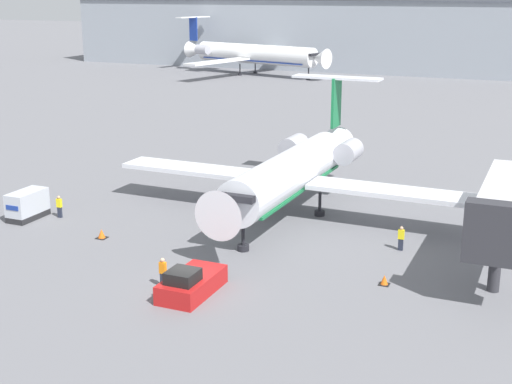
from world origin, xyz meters
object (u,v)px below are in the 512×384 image
object	(u,v)px
worker_by_wing	(401,238)
worker_on_apron	(59,206)
airplane_main	(292,171)
traffic_cone_left	(102,234)
worker_near_tug	(163,272)
traffic_cone_right	(384,280)
pushback_tug	(191,283)
luggage_cart	(27,205)
jet_bridge	(504,207)
airplane_parked_far_right	(252,54)

from	to	relation	value
worker_by_wing	worker_on_apron	world-z (taller)	worker_on_apron
airplane_main	worker_by_wing	xyz separation A→B (m)	(9.61, -4.55, -2.62)
airplane_main	traffic_cone_left	size ratio (longest dim) A/B	40.61
worker_near_tug	traffic_cone_right	bearing A→B (deg)	25.07
worker_by_wing	traffic_cone_right	size ratio (longest dim) A/B	2.69
pushback_tug	traffic_cone_right	size ratio (longest dim) A/B	7.55
traffic_cone_right	worker_by_wing	bearing A→B (deg)	93.44
worker_near_tug	worker_by_wing	size ratio (longest dim) A/B	1.09
worker_by_wing	pushback_tug	bearing A→B (deg)	-128.78
traffic_cone_right	traffic_cone_left	bearing A→B (deg)	179.38
luggage_cart	jet_bridge	distance (m)	34.51
traffic_cone_left	luggage_cart	bearing A→B (deg)	168.99
worker_near_tug	traffic_cone_right	size ratio (longest dim) A/B	2.94
worker_by_wing	jet_bridge	size ratio (longest dim) A/B	0.13
airplane_main	traffic_cone_right	xyz separation A→B (m)	(9.98, -10.75, -3.21)
airplane_parked_far_right	jet_bridge	xyz separation A→B (m)	(57.00, -92.56, 0.19)
airplane_main	worker_near_tug	world-z (taller)	airplane_main
airplane_main	jet_bridge	xyz separation A→B (m)	(16.04, -6.61, 0.95)
airplane_main	worker_on_apron	size ratio (longest dim) A/B	16.73
luggage_cart	traffic_cone_right	xyz separation A→B (m)	(28.21, -1.75, -0.80)
airplane_main	worker_near_tug	xyz separation A→B (m)	(-1.95, -16.33, -2.52)
airplane_main	pushback_tug	bearing A→B (deg)	-89.92
worker_near_tug	luggage_cart	bearing A→B (deg)	155.78
luggage_cart	worker_by_wing	world-z (taller)	luggage_cart
luggage_cart	traffic_cone_left	bearing A→B (deg)	-11.01
pushback_tug	traffic_cone_left	bearing A→B (deg)	150.25
airplane_main	traffic_cone_right	world-z (taller)	airplane_main
worker_near_tug	worker_by_wing	distance (m)	16.50
jet_bridge	worker_by_wing	bearing A→B (deg)	162.21
traffic_cone_left	worker_near_tug	bearing A→B (deg)	-34.47
pushback_tug	worker_on_apron	size ratio (longest dim) A/B	2.71
luggage_cart	jet_bridge	xyz separation A→B (m)	(34.27, 2.39, 3.36)
worker_near_tug	airplane_parked_far_right	world-z (taller)	airplane_parked_far_right
worker_near_tug	worker_on_apron	xyz separation A→B (m)	(-14.20, 8.50, -0.06)
airplane_main	worker_near_tug	distance (m)	16.63
worker_by_wing	jet_bridge	xyz separation A→B (m)	(6.43, -2.06, 3.56)
worker_on_apron	jet_bridge	distance (m)	32.40
luggage_cart	worker_near_tug	distance (m)	17.85
pushback_tug	traffic_cone_right	world-z (taller)	pushback_tug
airplane_main	jet_bridge	bearing A→B (deg)	-22.41
worker_near_tug	worker_on_apron	world-z (taller)	worker_near_tug
traffic_cone_left	worker_on_apron	bearing A→B (deg)	154.90
traffic_cone_left	traffic_cone_right	distance (m)	20.38
pushback_tug	luggage_cart	size ratio (longest dim) A/B	1.44
airplane_main	traffic_cone_left	bearing A→B (deg)	-134.64
luggage_cart	traffic_cone_right	world-z (taller)	luggage_cart
worker_on_apron	traffic_cone_right	size ratio (longest dim) A/B	2.78
worker_by_wing	airplane_parked_far_right	world-z (taller)	airplane_parked_far_right
luggage_cart	traffic_cone_left	distance (m)	8.02
worker_on_apron	luggage_cart	bearing A→B (deg)	-150.63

